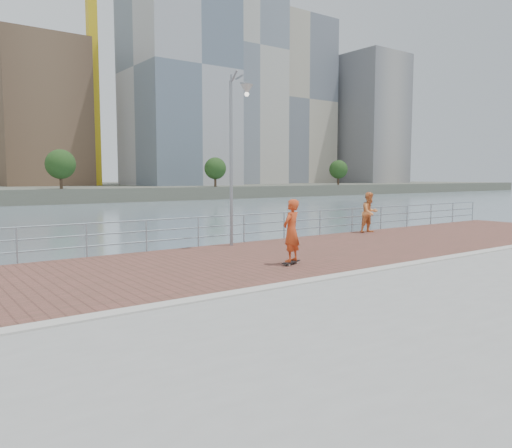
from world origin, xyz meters
TOP-DOWN VIEW (x-y plane):
  - water at (0.00, 0.00)m, footprint 400.00×400.00m
  - seawall at (0.00, -5.00)m, footprint 40.00×24.00m
  - brick_lane at (0.00, 3.60)m, footprint 40.00×6.80m
  - curb at (0.00, 0.00)m, footprint 40.00×0.40m
  - guardrail at (0.00, 7.00)m, footprint 39.06×0.06m
  - street_lamp at (2.17, 6.05)m, footprint 0.45×1.29m
  - skateboard at (1.34, 2.07)m, footprint 0.81×0.48m
  - skateboarder at (1.34, 2.07)m, footprint 0.79×0.66m
  - bystander at (9.68, 6.33)m, footprint 0.96×0.77m
  - tower_crane at (27.36, 104.00)m, footprint 47.00×2.00m
  - skyline at (34.34, 104.73)m, footprint 233.00×41.00m
  - shoreline_trees at (9.21, 77.00)m, footprint 144.23×4.90m

SIDE VIEW (x-z plane):
  - water at x=0.00m, z-range -2.00..-2.00m
  - seawall at x=0.00m, z-range -2.00..0.00m
  - brick_lane at x=0.00m, z-range 0.00..0.02m
  - curb at x=0.00m, z-range 0.00..0.06m
  - skateboard at x=1.34m, z-range 0.05..0.14m
  - guardrail at x=0.00m, z-range 0.13..1.25m
  - bystander at x=9.68m, z-range 0.02..1.88m
  - skateboarder at x=1.34m, z-range 0.10..1.94m
  - shoreline_trees at x=9.21m, z-range 0.99..7.53m
  - street_lamp at x=2.17m, z-range 1.28..7.39m
  - skyline at x=34.34m, z-range -11.59..61.15m
  - tower_crane at x=27.36m, z-range 8.15..58.85m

